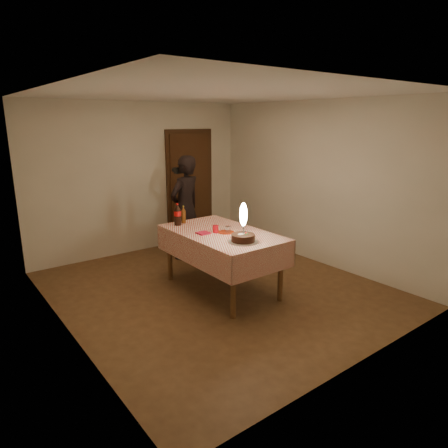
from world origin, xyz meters
The scene contains 11 objects.
ground centered at (0.00, 0.00, 0.00)m, with size 4.00×4.50×0.01m, color brown.
room_shell centered at (0.03, 0.08, 1.65)m, with size 4.04×4.54×2.62m.
dining_table centered at (0.04, -0.06, 0.72)m, with size 1.02×1.72×0.83m.
birthday_cake centered at (-0.02, -0.57, 0.94)m, with size 0.37×0.37×0.49m.
red_plate centered at (0.07, -0.11, 0.83)m, with size 0.22×0.22×0.01m, color #B92A0C.
red_cup centered at (-0.05, -0.04, 0.88)m, with size 0.08×0.08×0.10m, color #AF0C15.
clear_cup centered at (0.08, -0.15, 0.88)m, with size 0.07×0.07×0.09m, color silver.
napkin_stack centered at (-0.21, 0.02, 0.84)m, with size 0.15×0.15×0.02m, color #BA1530.
cola_bottle centered at (-0.24, 0.62, 0.98)m, with size 0.10×0.10×0.32m.
amber_bottle_left centered at (-0.11, 0.67, 0.95)m, with size 0.06×0.06×0.25m.
photographer centered at (0.38, 1.39, 0.87)m, with size 0.72×0.58×1.74m.
Camera 1 is at (-3.05, -4.17, 2.27)m, focal length 32.00 mm.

